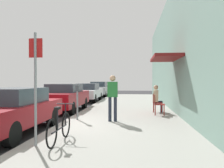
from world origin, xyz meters
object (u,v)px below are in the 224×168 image
(parking_meter, at_px, (77,100))
(bicycle_0, at_px, (60,128))
(pedestrian_standing, at_px, (113,94))
(parked_car_1, at_px, (64,97))
(cafe_chair_0, at_px, (158,103))
(parked_car_0, at_px, (11,110))
(street_sign, at_px, (36,80))
(cafe_chair_1, at_px, (156,102))
(parked_car_3, at_px, (99,89))
(parked_car_2, at_px, (88,92))
(seated_patron_1, at_px, (157,98))

(parking_meter, height_order, bicycle_0, parking_meter)
(parking_meter, height_order, pedestrian_standing, pedestrian_standing)
(parked_car_1, height_order, cafe_chair_0, parked_car_1)
(parked_car_0, height_order, pedestrian_standing, pedestrian_standing)
(street_sign, distance_m, cafe_chair_1, 6.97)
(street_sign, bearing_deg, cafe_chair_1, 61.88)
(parking_meter, relative_size, cafe_chair_1, 1.52)
(parked_car_1, distance_m, street_sign, 7.08)
(bicycle_0, height_order, cafe_chair_1, bicycle_0)
(parking_meter, bearing_deg, parked_car_3, 95.91)
(cafe_chair_0, bearing_deg, parked_car_2, 121.68)
(pedestrian_standing, bearing_deg, cafe_chair_1, 56.40)
(street_sign, bearing_deg, cafe_chair_0, 57.80)
(street_sign, height_order, pedestrian_standing, street_sign)
(parked_car_0, bearing_deg, parking_meter, 52.19)
(bicycle_0, xyz_separation_m, cafe_chair_0, (2.80, 4.81, 0.14))
(cafe_chair_1, bearing_deg, parked_car_1, 170.65)
(cafe_chair_1, height_order, pedestrian_standing, pedestrian_standing)
(bicycle_0, distance_m, pedestrian_standing, 3.24)
(bicycle_0, xyz_separation_m, pedestrian_standing, (0.99, 3.01, 0.64))
(cafe_chair_0, xyz_separation_m, cafe_chair_1, (0.00, 0.92, 0.00))
(parked_car_3, height_order, parking_meter, parked_car_3)
(parked_car_0, bearing_deg, cafe_chair_1, 43.24)
(parked_car_0, relative_size, parked_car_2, 1.00)
(parked_car_0, xyz_separation_m, parked_car_3, (0.00, 16.98, 0.05))
(cafe_chair_1, bearing_deg, street_sign, -118.12)
(parked_car_2, bearing_deg, parked_car_3, 90.00)
(parked_car_3, distance_m, cafe_chair_1, 13.38)
(parked_car_3, xyz_separation_m, bicycle_0, (1.95, -18.24, -0.30))
(parked_car_2, height_order, cafe_chair_0, parked_car_2)
(parked_car_0, bearing_deg, parked_car_1, 90.00)
(parked_car_0, bearing_deg, pedestrian_standing, 30.68)
(cafe_chair_1, bearing_deg, seated_patron_1, -6.84)
(bicycle_0, bearing_deg, parked_car_2, 98.86)
(pedestrian_standing, bearing_deg, parked_car_2, 107.22)
(parking_meter, relative_size, seated_patron_1, 1.02)
(parked_car_1, height_order, cafe_chair_1, parked_car_1)
(parked_car_3, height_order, bicycle_0, parked_car_3)
(parked_car_2, bearing_deg, cafe_chair_0, -58.32)
(parking_meter, xyz_separation_m, seated_patron_1, (3.26, 2.46, -0.07))
(street_sign, distance_m, cafe_chair_0, 6.18)
(parked_car_2, bearing_deg, bicycle_0, -81.14)
(parked_car_1, height_order, parked_car_2, parked_car_1)
(parked_car_1, height_order, bicycle_0, parked_car_1)
(street_sign, xyz_separation_m, bicycle_0, (0.45, 0.35, -1.16))
(parked_car_2, height_order, parking_meter, parking_meter)
(parking_meter, relative_size, bicycle_0, 0.77)
(parked_car_0, relative_size, bicycle_0, 2.57)
(parked_car_3, relative_size, cafe_chair_1, 5.06)
(seated_patron_1, bearing_deg, parked_car_0, -137.17)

